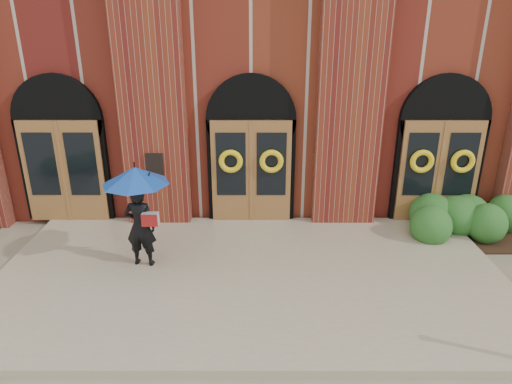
{
  "coord_description": "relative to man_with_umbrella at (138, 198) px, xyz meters",
  "views": [
    {
      "loc": [
        0.13,
        -7.66,
        4.9
      ],
      "look_at": [
        0.12,
        1.0,
        1.54
      ],
      "focal_mm": 32.0,
      "sensor_mm": 36.0,
      "label": 1
    }
  ],
  "objects": [
    {
      "name": "ground",
      "position": [
        2.18,
        -0.53,
        -1.6
      ],
      "size": [
        90.0,
        90.0,
        0.0
      ],
      "primitive_type": "plane",
      "color": "gray",
      "rests_on": "ground"
    },
    {
      "name": "landing",
      "position": [
        2.18,
        -0.38,
        -1.53
      ],
      "size": [
        10.0,
        5.3,
        0.15
      ],
      "primitive_type": "cube",
      "color": "tan",
      "rests_on": "ground"
    },
    {
      "name": "church_building",
      "position": [
        2.18,
        8.25,
        1.9
      ],
      "size": [
        16.2,
        12.53,
        7.0
      ],
      "color": "maroon",
      "rests_on": "ground"
    },
    {
      "name": "man_with_umbrella",
      "position": [
        0.0,
        0.0,
        0.0
      ],
      "size": [
        1.43,
        1.43,
        2.08
      ],
      "rotation": [
        0.0,
        0.0,
        3.04
      ],
      "color": "black",
      "rests_on": "landing"
    },
    {
      "name": "hedge_wall_right",
      "position": [
        7.38,
        1.44,
        -1.17
      ],
      "size": [
        3.41,
        1.36,
        0.87
      ],
      "primitive_type": "ellipsoid",
      "color": "#25551E",
      "rests_on": "ground"
    }
  ]
}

